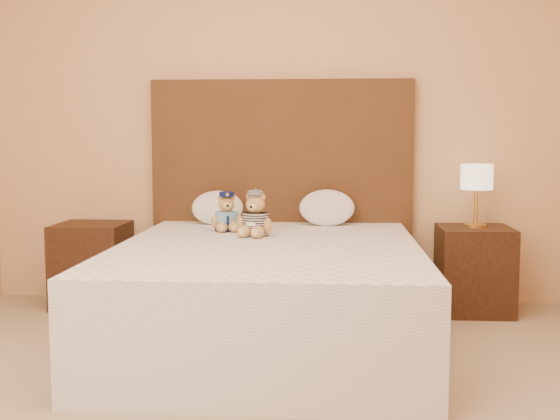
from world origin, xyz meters
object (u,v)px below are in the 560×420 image
object	(u,v)px
nightstand_right	(474,270)
pillow_left	(217,206)
pillow_right	(327,206)
nightstand_left	(92,265)
teddy_police	(227,212)
teddy_prisoner	(255,215)
bed	(268,295)
lamp	(477,180)

from	to	relation	value
nightstand_right	pillow_left	distance (m)	1.71
nightstand_right	pillow_right	world-z (taller)	pillow_right
nightstand_left	teddy_police	bearing A→B (deg)	-17.17
teddy_prisoner	pillow_left	size ratio (longest dim) A/B	0.75
pillow_left	pillow_right	xyz separation A→B (m)	(0.72, 0.00, 0.01)
bed	teddy_prisoner	xyz separation A→B (m)	(-0.10, 0.29, 0.40)
nightstand_left	pillow_right	bearing A→B (deg)	1.10
nightstand_right	pillow_right	size ratio (longest dim) A/B	1.54
bed	lamp	bearing A→B (deg)	32.62
lamp	teddy_police	world-z (taller)	lamp
lamp	pillow_left	size ratio (longest dim) A/B	1.18
bed	nightstand_right	world-z (taller)	same
pillow_left	bed	bearing A→B (deg)	-63.76
teddy_police	pillow_right	bearing A→B (deg)	13.49
nightstand_right	bed	bearing A→B (deg)	-147.38
nightstand_right	pillow_right	bearing A→B (deg)	178.18
pillow_right	teddy_prisoner	bearing A→B (deg)	-126.81
teddy_police	pillow_right	world-z (taller)	pillow_right
pillow_right	teddy_police	bearing A→B (deg)	-151.88
bed	teddy_police	bearing A→B (deg)	120.57
lamp	pillow_left	world-z (taller)	lamp
nightstand_left	lamp	xyz separation A→B (m)	(2.50, 0.00, 0.57)
bed	nightstand_left	distance (m)	1.48
bed	pillow_left	xyz separation A→B (m)	(-0.41, 0.83, 0.39)
pillow_left	nightstand_left	bearing A→B (deg)	-177.96
nightstand_right	pillow_left	size ratio (longest dim) A/B	1.62
lamp	pillow_left	distance (m)	1.67
nightstand_right	pillow_right	xyz separation A→B (m)	(-0.94, 0.03, 0.40)
bed	pillow_left	world-z (taller)	pillow_left
nightstand_left	teddy_police	xyz separation A→B (m)	(0.95, -0.29, 0.39)
teddy_prisoner	pillow_left	world-z (taller)	teddy_prisoner
nightstand_left	pillow_right	world-z (taller)	pillow_right
nightstand_right	lamp	bearing A→B (deg)	180.00
nightstand_right	lamp	size ratio (longest dim) A/B	1.38
pillow_left	lamp	bearing A→B (deg)	-1.04
nightstand_left	teddy_prisoner	distance (m)	1.32
pillow_left	pillow_right	distance (m)	0.72
teddy_police	nightstand_right	bearing A→B (deg)	-3.89
teddy_prisoner	pillow_right	bearing A→B (deg)	68.79
teddy_police	pillow_left	size ratio (longest dim) A/B	0.70
lamp	teddy_police	size ratio (longest dim) A/B	1.69
nightstand_right	pillow_left	bearing A→B (deg)	178.96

